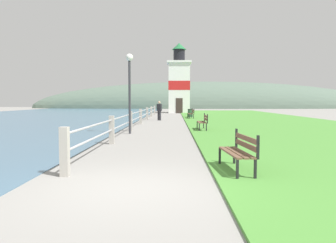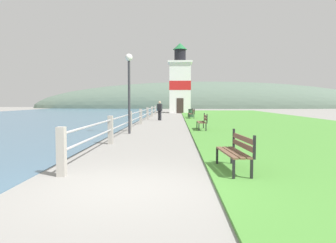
{
  "view_description": "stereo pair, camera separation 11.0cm",
  "coord_description": "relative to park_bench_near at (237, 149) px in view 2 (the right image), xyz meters",
  "views": [
    {
      "loc": [
        0.82,
        -5.97,
        1.64
      ],
      "look_at": [
        0.4,
        15.2,
        0.3
      ],
      "focal_mm": 35.0,
      "sensor_mm": 36.0,
      "label": 1
    },
    {
      "loc": [
        0.93,
        -5.97,
        1.64
      ],
      "look_at": [
        0.4,
        15.2,
        0.3
      ],
      "focal_mm": 35.0,
      "sensor_mm": 36.0,
      "label": 2
    }
  ],
  "objects": [
    {
      "name": "park_bench_near",
      "position": [
        0.0,
        0.0,
        0.0
      ],
      "size": [
        0.61,
        1.68,
        0.94
      ],
      "rotation": [
        0.0,
        0.0,
        3.23
      ],
      "color": "brown",
      "rests_on": "ground_plane"
    },
    {
      "name": "distant_hillside",
      "position": [
        5.7,
        67.26,
        -0.54
      ],
      "size": [
        80.0,
        16.0,
        12.0
      ],
      "color": "#566B5B",
      "rests_on": "ground_plane"
    },
    {
      "name": "trash_bin",
      "position": [
        0.08,
        24.7,
        -0.11
      ],
      "size": [
        0.54,
        0.54,
        0.84
      ],
      "color": "#2D5138",
      "rests_on": "ground_plane"
    },
    {
      "name": "person_strolling",
      "position": [
        -2.76,
        20.08,
        0.34
      ],
      "size": [
        0.45,
        0.37,
        1.61
      ],
      "rotation": [
        0.0,
        0.0,
        1.08
      ],
      "color": "#28282D",
      "rests_on": "ground_plane"
    },
    {
      "name": "park_bench_midway",
      "position": [
        0.1,
        10.61,
        0.0
      ],
      "size": [
        0.48,
        1.81,
        0.94
      ],
      "rotation": [
        0.0,
        0.0,
        3.14
      ],
      "color": "brown",
      "rests_on": "ground_plane"
    },
    {
      "name": "ground_plane",
      "position": [
        -2.3,
        -1.42,
        -0.54
      ],
      "size": [
        160.0,
        160.0,
        0.0
      ],
      "primitive_type": "plane",
      "color": "gray"
    },
    {
      "name": "lighthouse",
      "position": [
        -0.86,
        37.35,
        3.47
      ],
      "size": [
        3.25,
        3.25,
        9.44
      ],
      "color": "white",
      "rests_on": "ground_plane"
    },
    {
      "name": "lamp_post",
      "position": [
        -3.71,
        8.85,
        2.2
      ],
      "size": [
        0.36,
        0.36,
        3.96
      ],
      "color": "#333338",
      "rests_on": "ground_plane"
    },
    {
      "name": "park_bench_far",
      "position": [
        0.07,
        22.52,
        -0.0
      ],
      "size": [
        0.56,
        1.66,
        0.94
      ],
      "rotation": [
        0.0,
        0.0,
        3.2
      ],
      "color": "brown",
      "rests_on": "ground_plane"
    },
    {
      "name": "seawall_railing",
      "position": [
        -3.86,
        15.52,
        0.09
      ],
      "size": [
        0.18,
        32.06,
        1.08
      ],
      "color": "#A8A399",
      "rests_on": "ground_plane"
    },
    {
      "name": "grass_verge",
      "position": [
        5.36,
        17.92,
        -0.51
      ],
      "size": [
        12.0,
        58.03,
        0.06
      ],
      "color": "#4C8E38",
      "rests_on": "ground_plane"
    }
  ]
}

